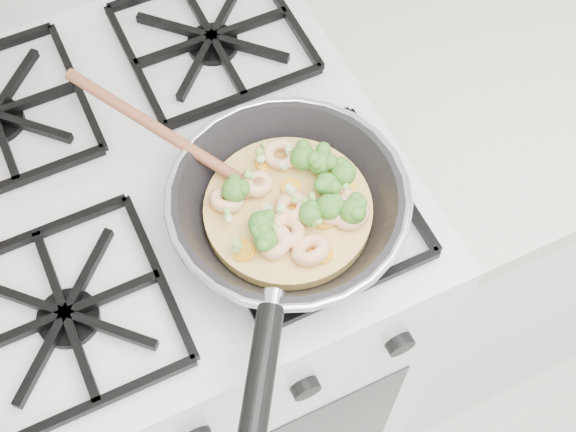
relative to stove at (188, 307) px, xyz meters
name	(u,v)px	position (x,y,z in m)	size (l,w,h in m)	color
stove	(188,307)	(0.00, 0.00, 0.00)	(0.60, 0.60, 0.92)	white
counter_right	(569,146)	(0.80, 0.00, -0.01)	(1.00, 0.60, 0.90)	silver
skillet	(288,208)	(0.12, -0.15, 0.50)	(0.32, 0.51, 0.10)	black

